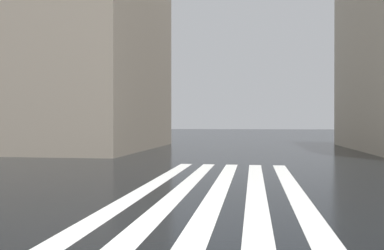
# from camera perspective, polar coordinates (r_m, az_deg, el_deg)

# --- Properties ---
(ground_plane) EXTENTS (220.00, 220.00, 0.00)m
(ground_plane) POSITION_cam_1_polar(r_m,az_deg,el_deg) (7.16, -6.38, -14.44)
(ground_plane) COLOR black
(zebra_crossing) EXTENTS (13.00, 4.50, 0.01)m
(zebra_crossing) POSITION_cam_1_polar(r_m,az_deg,el_deg) (10.87, 3.93, -9.33)
(zebra_crossing) COLOR silver
(zebra_crossing) RESTS_ON ground_plane
(haussmann_block_mid) EXTENTS (14.35, 21.67, 20.57)m
(haussmann_block_mid) POSITION_cam_1_polar(r_m,az_deg,el_deg) (32.90, -25.33, 14.79)
(haussmann_block_mid) COLOR tan
(haussmann_block_mid) RESTS_ON ground_plane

